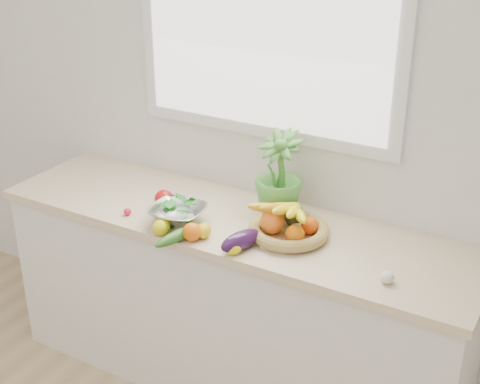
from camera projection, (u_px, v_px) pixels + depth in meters
The scene contains 20 objects.
back_wall at pixel (266, 104), 3.03m from camera, with size 4.50×0.02×2.70m, color white.
counter_cabinet at pixel (233, 306), 3.19m from camera, with size 2.20×0.58×0.86m, color silver.
countertop at pixel (233, 222), 3.00m from camera, with size 2.24×0.62×0.04m, color beige.
window_frame at pixel (266, 15), 2.85m from camera, with size 1.30×0.03×1.10m, color white.
window_pane at pixel (263, 16), 2.84m from camera, with size 1.18×0.01×0.98m, color white.
orange_loose at pixel (192, 232), 2.79m from camera, with size 0.08×0.08×0.08m, color #EF6307.
lemon_a at pixel (161, 227), 2.84m from camera, with size 0.07×0.09×0.07m, color yellow.
lemon_b at pixel (233, 247), 2.69m from camera, with size 0.06×0.08×0.06m, color #FBEC0D.
lemon_c at pixel (204, 231), 2.81m from camera, with size 0.06×0.08×0.06m, color #DFBA0C.
apple at pixel (164, 199), 3.06m from camera, with size 0.09×0.09×0.09m, color #B8110E.
ginger at pixel (274, 246), 2.73m from camera, with size 0.11×0.05×0.04m, color tan.
garlic_a at pixel (299, 233), 2.82m from camera, with size 0.05×0.05×0.05m, color white.
garlic_b at pixel (297, 228), 2.85m from camera, with size 0.06×0.06×0.05m, color silver.
garlic_c at pixel (387, 277), 2.50m from camera, with size 0.05×0.05×0.05m, color silver.
eggplant at pixel (241, 241), 2.72m from camera, with size 0.08×0.20×0.08m, color #2B0F39.
cucumber at pixel (180, 235), 2.80m from camera, with size 0.05×0.28×0.05m, color #2E5719.
radish at pixel (127, 212), 3.01m from camera, with size 0.03×0.03×0.03m, color red.
potted_herb at pixel (279, 173), 2.93m from camera, with size 0.21×0.21×0.38m, color #478D33.
fruit_basket at pixel (288, 225), 2.82m from camera, with size 0.38×0.38×0.18m.
colander_with_spinach at pixel (178, 210), 2.92m from camera, with size 0.27×0.27×0.12m.
Camera 1 is at (1.36, -0.34, 2.27)m, focal length 50.00 mm.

